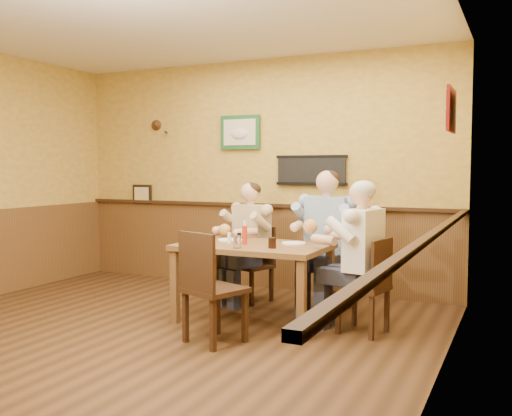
# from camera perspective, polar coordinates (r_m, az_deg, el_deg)

# --- Properties ---
(room) EXTENTS (5.02, 5.03, 2.81)m
(room) POSITION_cam_1_polar(r_m,az_deg,el_deg) (5.00, -10.12, 6.38)
(room) COLOR #34200F
(room) RESTS_ON ground
(dining_table) EXTENTS (1.40, 0.90, 0.75)m
(dining_table) POSITION_cam_1_polar(r_m,az_deg,el_deg) (5.47, -0.25, -4.57)
(dining_table) COLOR brown
(dining_table) RESTS_ON ground
(chair_back_left) EXTENTS (0.49, 0.49, 0.83)m
(chair_back_left) POSITION_cam_1_polar(r_m,az_deg,el_deg) (6.32, -0.45, -5.65)
(chair_back_left) COLOR #372111
(chair_back_left) RESTS_ON ground
(chair_back_right) EXTENTS (0.45, 0.45, 0.91)m
(chair_back_right) POSITION_cam_1_polar(r_m,az_deg,el_deg) (5.99, 7.17, -5.81)
(chair_back_right) COLOR #372111
(chair_back_right) RESTS_ON ground
(chair_right_end) EXTENTS (0.46, 0.46, 0.86)m
(chair_right_end) POSITION_cam_1_polar(r_m,az_deg,el_deg) (5.21, 10.65, -7.63)
(chair_right_end) COLOR #372111
(chair_right_end) RESTS_ON ground
(chair_near_side) EXTENTS (0.56, 0.56, 0.95)m
(chair_near_side) POSITION_cam_1_polar(r_m,az_deg,el_deg) (4.86, -4.11, -7.87)
(chair_near_side) COLOR #372111
(chair_near_side) RESTS_ON ground
(diner_tan_shirt) EXTENTS (0.70, 0.70, 1.18)m
(diner_tan_shirt) POSITION_cam_1_polar(r_m,az_deg,el_deg) (6.30, -0.45, -4.06)
(diner_tan_shirt) COLOR beige
(diner_tan_shirt) RESTS_ON ground
(diner_blue_polo) EXTENTS (0.65, 0.65, 1.30)m
(diner_blue_polo) POSITION_cam_1_polar(r_m,az_deg,el_deg) (5.96, 7.19, -3.96)
(diner_blue_polo) COLOR #84A1C6
(diner_blue_polo) RESTS_ON ground
(diner_white_elder) EXTENTS (0.66, 0.66, 1.23)m
(diner_white_elder) POSITION_cam_1_polar(r_m,az_deg,el_deg) (5.18, 10.67, -5.64)
(diner_white_elder) COLOR white
(diner_white_elder) RESTS_ON ground
(water_glass_left) EXTENTS (0.09, 0.09, 0.12)m
(water_glass_left) POSITION_cam_1_polar(r_m,az_deg,el_deg) (5.42, -5.83, -3.08)
(water_glass_left) COLOR white
(water_glass_left) RESTS_ON dining_table
(water_glass_mid) EXTENTS (0.09, 0.09, 0.11)m
(water_glass_mid) POSITION_cam_1_polar(r_m,az_deg,el_deg) (5.18, -1.90, -3.41)
(water_glass_mid) COLOR white
(water_glass_mid) RESTS_ON dining_table
(cola_tumbler) EXTENTS (0.08, 0.08, 0.10)m
(cola_tumbler) POSITION_cam_1_polar(r_m,az_deg,el_deg) (5.17, 1.63, -3.51)
(cola_tumbler) COLOR black
(cola_tumbler) RESTS_ON dining_table
(hot_sauce_bottle) EXTENTS (0.06, 0.06, 0.20)m
(hot_sauce_bottle) POSITION_cam_1_polar(r_m,az_deg,el_deg) (5.42, -1.14, -2.60)
(hot_sauce_bottle) COLOR red
(hot_sauce_bottle) RESTS_ON dining_table
(salt_shaker) EXTENTS (0.05, 0.05, 0.10)m
(salt_shaker) POSITION_cam_1_polar(r_m,az_deg,el_deg) (5.53, -2.69, -3.00)
(salt_shaker) COLOR white
(salt_shaker) RESTS_ON dining_table
(pepper_shaker) EXTENTS (0.05, 0.05, 0.10)m
(pepper_shaker) POSITION_cam_1_polar(r_m,az_deg,el_deg) (5.53, -1.70, -3.01)
(pepper_shaker) COLOR black
(pepper_shaker) RESTS_ON dining_table
(plate_far_left) EXTENTS (0.31, 0.31, 0.02)m
(plate_far_left) POSITION_cam_1_polar(r_m,az_deg,el_deg) (5.70, -2.58, -3.22)
(plate_far_left) COLOR white
(plate_far_left) RESTS_ON dining_table
(plate_far_right) EXTENTS (0.28, 0.28, 0.02)m
(plate_far_right) POSITION_cam_1_polar(r_m,az_deg,el_deg) (5.47, 3.81, -3.53)
(plate_far_right) COLOR white
(plate_far_right) RESTS_ON dining_table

